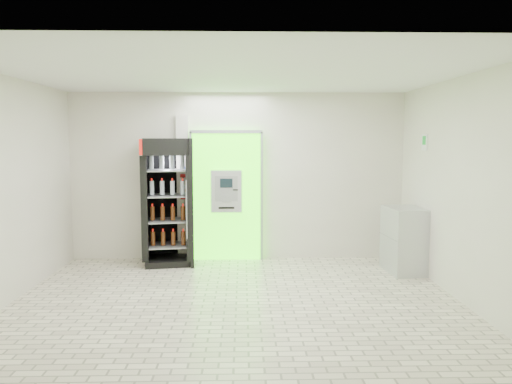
{
  "coord_description": "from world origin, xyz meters",
  "views": [
    {
      "loc": [
        0.1,
        -6.49,
        2.16
      ],
      "look_at": [
        0.3,
        1.2,
        1.35
      ],
      "focal_mm": 35.0,
      "sensor_mm": 36.0,
      "label": 1
    }
  ],
  "objects": [
    {
      "name": "steel_cabinet",
      "position": [
        2.72,
        1.44,
        0.53
      ],
      "size": [
        0.6,
        0.84,
        1.07
      ],
      "rotation": [
        0.0,
        0.0,
        0.08
      ],
      "color": "#B4B6BC",
      "rests_on": "ground"
    },
    {
      "name": "ground",
      "position": [
        0.0,
        0.0,
        0.0
      ],
      "size": [
        6.0,
        6.0,
        0.0
      ],
      "primitive_type": "plane",
      "color": "beige",
      "rests_on": "ground"
    },
    {
      "name": "exit_sign",
      "position": [
        2.99,
        1.4,
        2.12
      ],
      "size": [
        0.02,
        0.22,
        0.26
      ],
      "color": "white",
      "rests_on": "room_shell"
    },
    {
      "name": "room_shell",
      "position": [
        0.0,
        0.0,
        1.84
      ],
      "size": [
        6.0,
        6.0,
        6.0
      ],
      "color": "silver",
      "rests_on": "ground"
    },
    {
      "name": "pillar",
      "position": [
        -0.98,
        2.45,
        1.3
      ],
      "size": [
        0.22,
        0.11,
        2.6
      ],
      "color": "silver",
      "rests_on": "ground"
    },
    {
      "name": "beverage_cooler",
      "position": [
        -1.2,
        2.14,
        1.05
      ],
      "size": [
        0.92,
        0.87,
        2.18
      ],
      "rotation": [
        0.0,
        0.0,
        0.16
      ],
      "color": "black",
      "rests_on": "ground"
    },
    {
      "name": "atm_assembly",
      "position": [
        -0.2,
        2.41,
        1.17
      ],
      "size": [
        1.3,
        0.24,
        2.33
      ],
      "color": "#3BF20E",
      "rests_on": "ground"
    }
  ]
}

